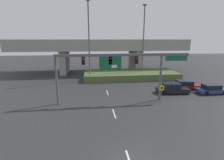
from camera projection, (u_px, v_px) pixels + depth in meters
The scene contains 10 objects.
lane_markings at pixel (107, 92), 26.13m from camera, with size 0.14×32.89×0.01m.
signal_gantry at pixel (120, 63), 21.20m from camera, with size 16.50×0.44×6.10m.
speed_limit_sign at pixel (162, 91), 21.91m from camera, with size 0.60×0.11×2.19m.
highway_light_pole_near at pixel (143, 40), 35.32m from camera, with size 0.70×0.36×14.38m.
highway_light_pole_far at pixel (89, 40), 32.33m from camera, with size 0.70×0.36×14.68m.
overpass_bridge at pixel (100, 49), 41.38m from camera, with size 39.70×9.82×7.72m.
grass_embankment at pixel (130, 75), 35.77m from camera, with size 18.71×7.28×1.26m.
parked_sedan_near_right at pixel (172, 89), 25.73m from camera, with size 4.81×2.30×1.49m.
parked_sedan_mid_right at pixel (185, 85), 27.82m from camera, with size 4.80×2.45×1.38m.
parked_sedan_far_right at pixel (212, 89), 25.57m from camera, with size 4.45×1.90×1.36m.
Camera 1 is at (-2.34, -9.57, 7.80)m, focal length 28.00 mm.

